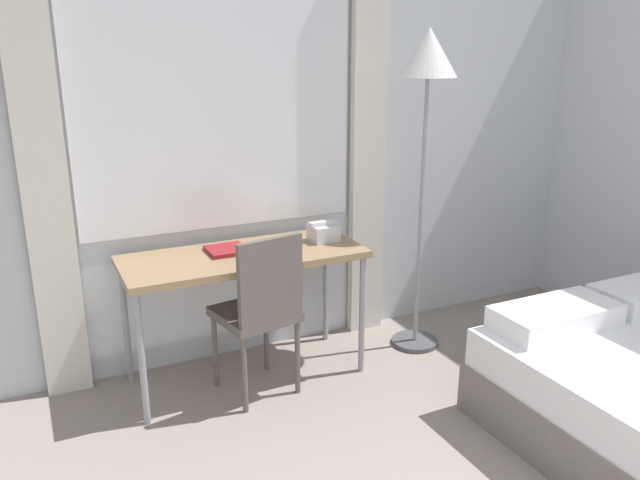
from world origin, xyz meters
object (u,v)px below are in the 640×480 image
(desk_chair, at_px, (261,305))
(book, at_px, (227,250))
(standing_lamp, at_px, (427,81))
(desk, at_px, (244,264))
(telephone, at_px, (323,232))

(desk_chair, distance_m, book, 0.40)
(standing_lamp, bearing_deg, desk_chair, -172.26)
(standing_lamp, bearing_deg, desk, 175.87)
(desk, height_order, book, book)
(standing_lamp, height_order, telephone, standing_lamp)
(telephone, relative_size, book, 0.83)
(telephone, distance_m, book, 0.60)
(standing_lamp, relative_size, telephone, 11.16)
(desk_chair, bearing_deg, telephone, 17.19)
(desk_chair, distance_m, telephone, 0.64)
(desk_chair, relative_size, book, 4.39)
(desk_chair, height_order, standing_lamp, standing_lamp)
(desk_chair, height_order, telephone, desk_chair)
(standing_lamp, xyz_separation_m, telephone, (-0.63, 0.11, -0.87))
(telephone, height_order, book, telephone)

